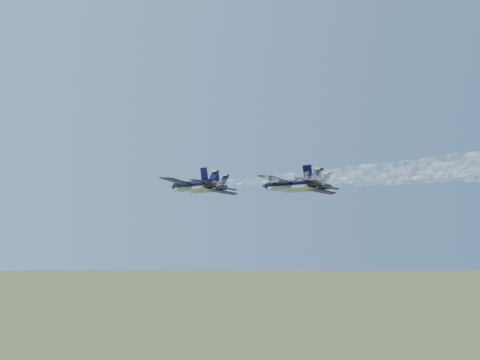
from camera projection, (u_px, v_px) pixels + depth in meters
jet_lead at (205, 188)px, 126.77m from camera, size 11.13×14.53×3.68m
jet_left at (192, 186)px, 111.70m from camera, size 11.13×14.53×3.68m
jet_right at (302, 187)px, 120.03m from camera, size 11.13×14.53×3.68m
jet_slot at (290, 184)px, 104.46m from camera, size 11.13×14.53×3.68m
smoke_trail_lead at (447, 177)px, 77.96m from camera, size 7.13×73.79×2.62m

